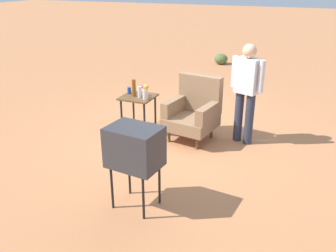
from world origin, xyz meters
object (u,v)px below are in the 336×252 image
(bottle_tall_amber, at_px, (134,88))
(flower_vase, at_px, (145,91))
(bottle_short_clear, at_px, (139,92))
(person_standing, at_px, (246,88))
(tv_on_stand, at_px, (135,147))
(side_table, at_px, (138,101))
(soda_can_blue, at_px, (129,90))
(armchair, at_px, (194,110))

(bottle_tall_amber, distance_m, flower_vase, 0.28)
(bottle_short_clear, bearing_deg, flower_vase, -18.76)
(flower_vase, bearing_deg, person_standing, 12.00)
(bottle_tall_amber, relative_size, flower_vase, 1.13)
(tv_on_stand, distance_m, bottle_short_clear, 2.26)
(side_table, bearing_deg, bottle_tall_amber, -156.68)
(bottle_tall_amber, height_order, soda_can_blue, bottle_tall_amber)
(armchair, height_order, flower_vase, armchair)
(bottle_short_clear, distance_m, flower_vase, 0.15)
(bottle_tall_amber, height_order, bottle_short_clear, bottle_tall_amber)
(armchair, height_order, bottle_tall_amber, armchair)
(tv_on_stand, bearing_deg, flower_vase, 112.92)
(person_standing, xyz_separation_m, soda_can_blue, (-2.04, -0.17, -0.23))
(soda_can_blue, bearing_deg, armchair, -0.01)
(person_standing, height_order, bottle_short_clear, person_standing)
(armchair, relative_size, person_standing, 0.65)
(soda_can_blue, bearing_deg, bottle_short_clear, -26.13)
(side_table, distance_m, bottle_short_clear, 0.22)
(person_standing, bearing_deg, bottle_short_clear, -170.27)
(bottle_tall_amber, relative_size, bottle_short_clear, 1.50)
(soda_can_blue, bearing_deg, side_table, -16.08)
(tv_on_stand, xyz_separation_m, bottle_short_clear, (-0.97, 2.04, -0.04))
(bottle_short_clear, height_order, flower_vase, flower_vase)
(side_table, relative_size, tv_on_stand, 0.62)
(person_standing, relative_size, bottle_short_clear, 8.20)
(tv_on_stand, distance_m, soda_can_blue, 2.51)
(soda_can_blue, xyz_separation_m, flower_vase, (0.41, -0.18, 0.09))
(tv_on_stand, distance_m, person_standing, 2.47)
(tv_on_stand, distance_m, flower_vase, 2.16)
(bottle_short_clear, bearing_deg, person_standing, 9.73)
(side_table, xyz_separation_m, soda_can_blue, (-0.21, 0.06, 0.16))
(soda_can_blue, height_order, flower_vase, flower_vase)
(armchair, xyz_separation_m, tv_on_stand, (0.02, -2.17, 0.28))
(tv_on_stand, height_order, soda_can_blue, tv_on_stand)
(tv_on_stand, xyz_separation_m, person_standing, (0.79, 2.34, 0.16))
(side_table, xyz_separation_m, tv_on_stand, (1.04, -2.11, 0.23))
(armchair, height_order, soda_can_blue, armchair)
(side_table, bearing_deg, flower_vase, -31.11)
(armchair, height_order, bottle_short_clear, armchair)
(side_table, relative_size, bottle_tall_amber, 2.15)
(armchair, distance_m, tv_on_stand, 2.19)
(armchair, height_order, side_table, armchair)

